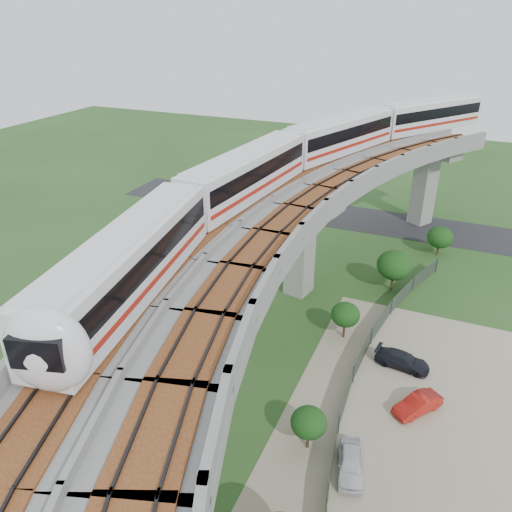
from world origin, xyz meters
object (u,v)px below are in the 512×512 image
at_px(car_red, 418,404).
at_px(car_dark, 402,360).
at_px(car_white, 351,463).
at_px(metro_train, 317,157).

distance_m(car_red, car_dark, 4.49).
distance_m(car_white, car_dark, 10.59).
height_order(car_white, car_dark, car_white).
bearing_deg(car_white, car_red, 52.47).
xyz_separation_m(car_red, car_dark, (-1.59, 4.20, -0.01)).
xyz_separation_m(metro_train, car_dark, (9.80, -8.78, -11.70)).
xyz_separation_m(metro_train, car_red, (11.39, -12.98, -11.69)).
relative_size(metro_train, car_dark, 15.41).
xyz_separation_m(car_white, car_red, (2.87, 6.31, -0.03)).
bearing_deg(car_dark, car_white, 179.95).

